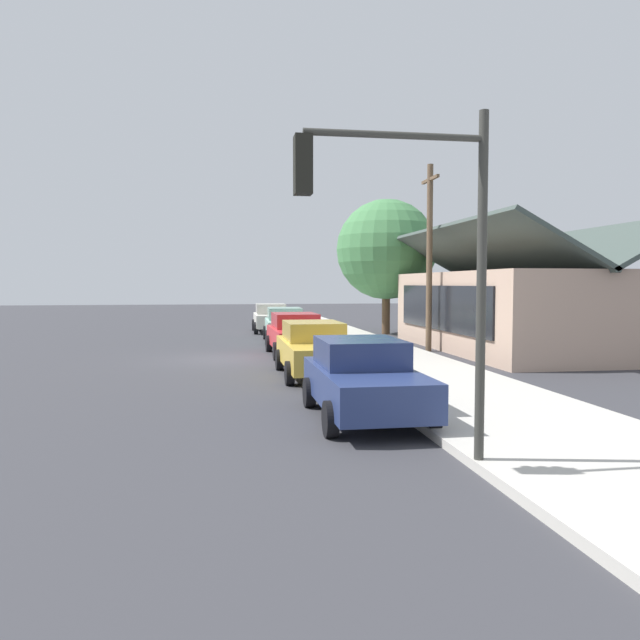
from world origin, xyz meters
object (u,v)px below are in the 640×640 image
at_px(car_navy, 363,378).
at_px(car_cherry, 296,334).
at_px(car_ivory, 271,318).
at_px(car_mustard, 315,348).
at_px(shade_tree, 386,250).
at_px(fire_hydrant_red, 312,331).
at_px(utility_pole_wooden, 429,254).
at_px(traffic_light_main, 411,230).
at_px(car_seafoam, 285,324).

bearing_deg(car_navy, car_cherry, -179.78).
relative_size(car_ivory, car_navy, 0.99).
xyz_separation_m(car_mustard, shade_tree, (-14.24, 6.11, 3.75)).
bearing_deg(fire_hydrant_red, utility_pole_wooden, 38.22).
height_order(traffic_light_main, fire_hydrant_red, traffic_light_main).
relative_size(car_seafoam, car_cherry, 0.99).
relative_size(car_navy, utility_pole_wooden, 0.59).
bearing_deg(car_seafoam, traffic_light_main, 1.32).
bearing_deg(car_seafoam, car_mustard, 0.93).
distance_m(car_navy, traffic_light_main, 4.55).
xyz_separation_m(car_navy, utility_pole_wooden, (-11.61, 5.47, 3.11)).
bearing_deg(car_navy, shade_tree, 163.59).
height_order(car_mustard, utility_pole_wooden, utility_pole_wooden).
distance_m(car_seafoam, car_mustard, 10.94).
xyz_separation_m(car_ivory, fire_hydrant_red, (5.87, 1.50, -0.32)).
relative_size(car_ivory, car_cherry, 0.93).
xyz_separation_m(car_seafoam, car_navy, (16.75, -0.16, 0.00)).
bearing_deg(car_navy, fire_hydrant_red, 175.25).
height_order(car_ivory, car_mustard, same).
xyz_separation_m(car_cherry, utility_pole_wooden, (-0.42, 5.46, 3.11)).
bearing_deg(car_cherry, utility_pole_wooden, 93.35).
bearing_deg(shade_tree, car_mustard, -23.22).
xyz_separation_m(car_navy, shade_tree, (-20.05, 6.01, 3.76)).
relative_size(car_cherry, fire_hydrant_red, 6.57).
distance_m(car_navy, utility_pole_wooden, 13.21).
height_order(shade_tree, utility_pole_wooden, utility_pole_wooden).
bearing_deg(car_cherry, car_navy, -1.06).
bearing_deg(car_cherry, car_seafoam, 177.44).
bearing_deg(shade_tree, utility_pole_wooden, -3.67).
height_order(car_seafoam, traffic_light_main, traffic_light_main).
bearing_deg(utility_pole_wooden, shade_tree, 176.33).
height_order(car_cherry, car_navy, same).
bearing_deg(car_mustard, traffic_light_main, -0.29).
relative_size(car_ivory, car_mustard, 0.91).
bearing_deg(fire_hydrant_red, car_navy, -5.03).
height_order(car_mustard, traffic_light_main, traffic_light_main).
xyz_separation_m(car_ivory, car_cherry, (11.36, 0.04, 0.00)).
relative_size(car_cherry, utility_pole_wooden, 0.62).
relative_size(car_seafoam, shade_tree, 0.63).
xyz_separation_m(shade_tree, fire_hydrant_red, (3.36, -4.54, -4.07)).
xyz_separation_m(shade_tree, utility_pole_wooden, (8.44, -0.54, -0.64)).
bearing_deg(traffic_light_main, car_seafoam, 179.01).
bearing_deg(shade_tree, traffic_light_main, -14.64).
xyz_separation_m(car_cherry, car_mustard, (5.39, -0.11, 0.00)).
distance_m(car_ivory, fire_hydrant_red, 6.07).
xyz_separation_m(car_ivory, car_seafoam, (5.82, 0.19, 0.00)).
bearing_deg(fire_hydrant_red, car_ivory, -165.69).
height_order(traffic_light_main, utility_pole_wooden, utility_pole_wooden).
distance_m(car_seafoam, traffic_light_main, 20.61).
height_order(car_ivory, car_navy, same).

